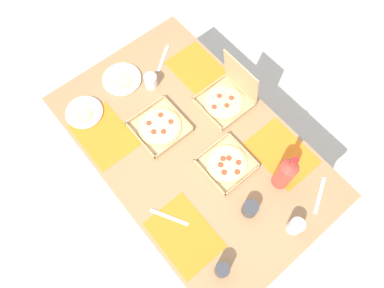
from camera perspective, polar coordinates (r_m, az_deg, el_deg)
The scene contains 19 objects.
ground_plane at distance 2.64m, azimuth 0.00°, elevation -6.37°, with size 6.00×6.00×0.00m, color beige.
dining_table at distance 2.04m, azimuth 0.00°, elevation -1.09°, with size 1.59×0.99×0.73m.
placemat_near_left at distance 2.04m, azimuth -14.11°, elevation 1.40°, with size 0.36×0.26×0.00m, color orange.
placemat_near_right at distance 1.81m, azimuth -1.23°, elevation -14.57°, with size 0.36×0.26×0.00m, color orange.
placemat_far_left at distance 2.20m, azimuth 1.00°, elevation 11.98°, with size 0.36×0.26×0.00m, color orange.
placemat_far_right at distance 1.99m, azimuth 14.41°, elevation -1.41°, with size 0.36×0.26×0.00m, color orange.
pizza_box_corner_right at distance 1.90m, azimuth 5.66°, elevation -3.26°, with size 0.25×0.25×0.04m.
pizza_box_corner_left at distance 1.99m, azimuth -5.29°, elevation 2.77°, with size 0.28×0.28×0.04m.
pizza_box_edge_far at distance 2.05m, azimuth 5.77°, elevation 7.59°, with size 0.27×0.27×0.30m.
plate_near_left at distance 2.12m, azimuth -17.11°, elevation 4.88°, with size 0.21×0.21×0.03m.
plate_far_right at distance 2.19m, azimuth -11.30°, elevation 10.25°, with size 0.23×0.23×0.03m.
soda_bottle at distance 1.81m, azimuth 14.98°, elevation -4.62°, with size 0.09×0.09×0.32m.
cup_clear_left at distance 1.82m, azimuth 9.43°, elevation -10.35°, with size 0.08×0.08×0.09m, color #333338.
cup_clear_right at distance 1.84m, azimuth 16.51°, elevation -12.72°, with size 0.07×0.07×0.10m, color silver.
cup_spare at distance 1.75m, azimuth 4.92°, elevation -19.78°, with size 0.07×0.07×0.10m, color #333338.
cup_red at distance 2.12m, azimuth -6.73°, elevation 10.15°, with size 0.08×0.08×0.09m, color silver.
knife_by_far_right at distance 1.97m, azimuth 20.07°, elevation -7.81°, with size 0.21×0.02×0.01m, color #B7B7BC.
knife_by_near_left at distance 1.83m, azimuth -3.75°, elevation -11.82°, with size 0.21×0.02×0.01m, color #B7B7BC.
knife_by_near_right at distance 2.26m, azimuth -4.73°, elevation 13.73°, with size 0.21×0.02×0.01m, color #B7B7BC.
Camera 1 is at (0.60, -0.50, 2.52)m, focal length 32.76 mm.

